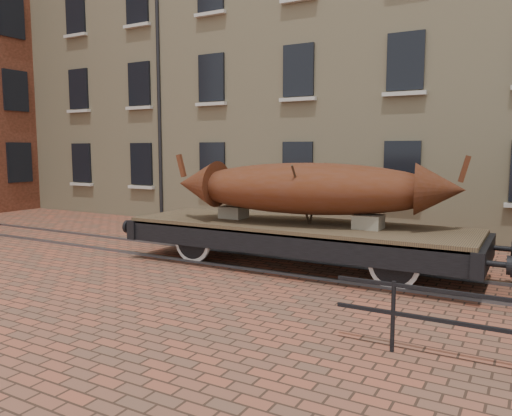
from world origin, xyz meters
The scene contains 5 objects.
ground centered at (0.00, 0.00, 0.00)m, with size 90.00×90.00×0.00m, color brown.
warehouse_cream centered at (3.00, 9.99, 7.00)m, with size 40.00×10.19×14.00m.
rail_track centered at (0.00, 0.00, 0.03)m, with size 30.00×1.52×0.06m.
flatcar_wagon centered at (-0.24, 0.00, 0.86)m, with size 9.14×2.48×1.38m.
iron_boat centered at (0.09, 0.00, 1.91)m, with size 6.72×2.91×1.61m.
Camera 1 is at (4.63, -10.51, 2.79)m, focal length 35.00 mm.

